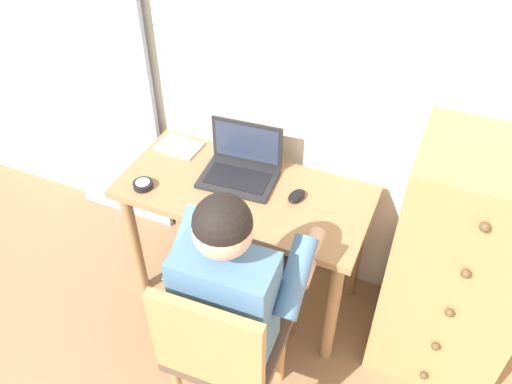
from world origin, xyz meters
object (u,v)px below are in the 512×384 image
Objects in this scene: desk at (245,209)px; notebook_pad at (179,146)px; dresser at (458,267)px; computer_mouse at (297,196)px; laptop at (241,166)px; desk_clock at (143,185)px; chair at (222,348)px; person_seated at (239,282)px.

desk is 0.48m from notebook_pad.
computer_mouse is (-0.72, -0.01, 0.15)m from dresser.
laptop is (-0.06, 0.09, 0.17)m from desk.
laptop is 3.99× the size of desk_clock.
computer_mouse is at bearing 17.04° from desk_clock.
desk is at bearing -157.34° from computer_mouse.
chair is 0.83m from laptop.
dresser is 11.72× the size of computer_mouse.
person_seated is 12.05× the size of computer_mouse.
dresser is 1.03m from chair.
notebook_pad is at bearing 169.55° from laptop.
desk is at bearing 21.56° from desk_clock.
desk_clock is at bearing 142.36° from chair.
computer_mouse is at bearing 86.44° from chair.
chair is 1.05m from notebook_pad.
desk is 0.95× the size of person_seated.
notebook_pad is at bearing 127.68° from chair.
computer_mouse is at bearing -179.40° from dresser.
laptop is (-0.24, 0.56, 0.09)m from person_seated.
dresser is at bearing 33.23° from person_seated.
desk_clock is 0.33m from notebook_pad.
dresser is at bearing -2.40° from notebook_pad.
desk_clock is (-0.66, -0.20, -0.00)m from computer_mouse.
computer_mouse is (0.24, 0.03, 0.14)m from desk.
desk is 0.96m from dresser.
laptop is at bearing -8.00° from notebook_pad.
laptop is at bearing 113.65° from person_seated.
computer_mouse is 0.68m from notebook_pad.
dresser is at bearing -2.77° from laptop.
laptop reaches higher than chair.
notebook_pad is (-0.43, 0.16, 0.13)m from desk.
chair reaches higher than notebook_pad.
dresser is at bearing 14.92° from computer_mouse.
notebook_pad is at bearing -176.36° from computer_mouse.
desk is 3.19× the size of laptop.
notebook_pad is (-0.67, 0.13, -0.01)m from computer_mouse.
laptop is (-0.25, 0.74, 0.27)m from chair.
computer_mouse reaches higher than desk.
desk is at bearing 106.71° from chair.
desk is 11.43× the size of computer_mouse.
notebook_pad is at bearing 159.53° from desk.
notebook_pad is (-0.62, 0.81, 0.23)m from chair.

